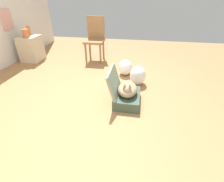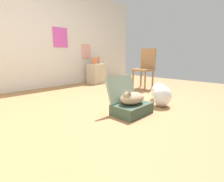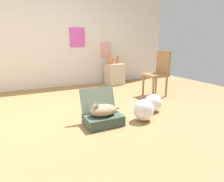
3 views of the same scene
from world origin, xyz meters
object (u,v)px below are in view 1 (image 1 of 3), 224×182
vase_round (27,33)px  chair (95,38)px  side_table (31,49)px  cat (127,89)px  plastic_bag_white (138,75)px  plastic_bag_clear (125,67)px  suitcase_base (127,98)px  vase_short (29,30)px  vase_tall (26,33)px

vase_round → chair: bearing=-78.7°
side_table → cat: bearing=-120.6°
plastic_bag_white → plastic_bag_clear: bearing=34.9°
side_table → suitcase_base: bearing=-120.5°
side_table → vase_round: 0.35m
plastic_bag_white → vase_short: size_ratio=1.63×
side_table → vase_round: (0.00, 0.02, 0.35)m
vase_tall → chair: 1.51m
chair → plastic_bag_clear: bearing=-44.1°
vase_short → suitcase_base: bearing=-122.1°
plastic_bag_white → chair: chair is taller
vase_short → chair: (0.19, -1.52, -0.15)m
cat → plastic_bag_clear: 1.01m
cat → vase_tall: 2.75m
cat → vase_round: (1.43, 2.43, 0.41)m
suitcase_base → vase_short: 2.95m
cat → vase_round: size_ratio=3.63×
side_table → vase_round: bearing=90.0°
vase_tall → vase_round: size_ratio=1.31×
chair → plastic_bag_white: bearing=-47.7°
suitcase_base → plastic_bag_clear: size_ratio=1.61×
vase_tall → cat: bearing=-119.0°
cat → side_table: side_table is taller
vase_tall → plastic_bag_white: bearing=-105.5°
vase_tall → chair: chair is taller
vase_short → plastic_bag_white: bearing=-109.6°
chair → side_table: bearing=-169.9°
cat → vase_short: (1.54, 2.44, 0.44)m
suitcase_base → vase_short: size_ratio=2.57×
suitcase_base → vase_tall: size_ratio=3.06×
cat → vase_round: bearing=59.5°
plastic_bag_clear → chair: size_ratio=0.34×
plastic_bag_clear → vase_short: vase_short is taller
suitcase_base → vase_tall: bearing=61.1°
side_table → chair: chair is taller
suitcase_base → vase_short: (1.53, 2.44, 0.60)m
cat → plastic_bag_white: 0.64m
plastic_bag_clear → plastic_bag_white: bearing=-145.1°
suitcase_base → plastic_bag_clear: 1.00m
cat → plastic_bag_clear: size_ratio=1.45×
plastic_bag_clear → cat: bearing=-172.5°
side_table → vase_round: vase_round is taller
suitcase_base → side_table: bearing=59.5°
suitcase_base → vase_round: size_ratio=4.02×
cat → chair: (1.73, 0.92, 0.30)m
suitcase_base → chair: 2.01m
plastic_bag_white → vase_short: (0.92, 2.57, 0.51)m
vase_short → vase_round: 0.12m
suitcase_base → plastic_bag_white: (0.62, -0.13, 0.09)m
cat → vase_tall: (1.32, 2.38, 0.43)m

